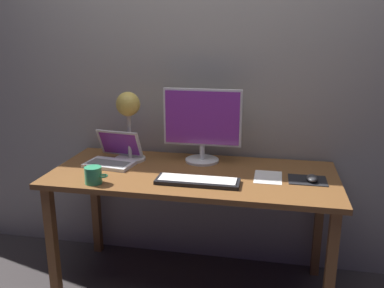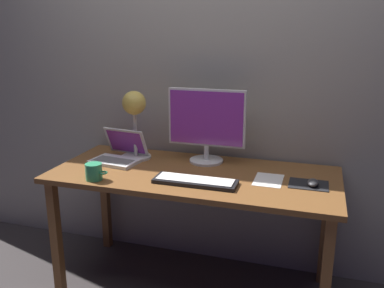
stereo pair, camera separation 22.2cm
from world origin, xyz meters
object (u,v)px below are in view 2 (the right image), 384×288
(monitor, at_px, (207,123))
(mouse, at_px, (313,183))
(laptop, at_px, (120,152))
(keyboard_main, at_px, (195,181))
(desk_lamp, at_px, (134,112))
(coffee_mug, at_px, (94,172))

(monitor, distance_m, mouse, 0.71)
(laptop, relative_size, mouse, 3.22)
(monitor, distance_m, laptop, 0.56)
(monitor, xyz_separation_m, keyboard_main, (0.04, -0.37, -0.23))
(desk_lamp, bearing_deg, mouse, -9.10)
(keyboard_main, relative_size, coffee_mug, 3.54)
(laptop, xyz_separation_m, mouse, (1.14, -0.10, -0.03))
(monitor, xyz_separation_m, desk_lamp, (-0.44, -0.06, 0.05))
(mouse, height_order, coffee_mug, coffee_mug)
(monitor, xyz_separation_m, coffee_mug, (-0.49, -0.47, -0.20))
(keyboard_main, xyz_separation_m, mouse, (0.59, 0.14, 0.01))
(monitor, relative_size, coffee_mug, 3.75)
(laptop, height_order, desk_lamp, desk_lamp)
(monitor, bearing_deg, laptop, -166.33)
(mouse, relative_size, coffee_mug, 0.77)
(monitor, bearing_deg, mouse, -19.85)
(mouse, distance_m, coffee_mug, 1.15)
(keyboard_main, distance_m, desk_lamp, 0.64)
(desk_lamp, relative_size, mouse, 4.39)
(desk_lamp, bearing_deg, keyboard_main, -32.85)
(coffee_mug, bearing_deg, monitor, 43.86)
(keyboard_main, relative_size, desk_lamp, 1.05)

